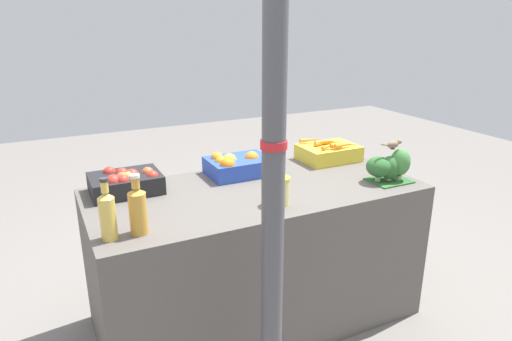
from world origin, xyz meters
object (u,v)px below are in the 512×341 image
at_px(carrot_crate, 329,152).
at_px(pickle_jar, 280,191).
at_px(apple_crate, 126,182).
at_px(sparrow_bird, 394,144).
at_px(broccoli_pile, 389,166).
at_px(juice_bottle_golden, 108,214).
at_px(juice_bottle_amber, 138,209).
at_px(orange_crate, 237,165).
at_px(support_pole, 273,176).

xyz_separation_m(carrot_crate, pickle_jar, (-0.63, -0.50, 0.02)).
relative_size(apple_crate, sparrow_bird, 2.62).
bearing_deg(pickle_jar, broccoli_pile, 1.44).
distance_m(carrot_crate, pickle_jar, 0.81).
bearing_deg(apple_crate, broccoli_pile, -19.56).
height_order(juice_bottle_golden, juice_bottle_amber, juice_bottle_golden).
xyz_separation_m(carrot_crate, sparrow_bird, (0.08, -0.48, 0.16)).
height_order(orange_crate, juice_bottle_amber, juice_bottle_amber).
distance_m(support_pole, juice_bottle_golden, 0.73).
bearing_deg(pickle_jar, support_pole, -121.79).
height_order(orange_crate, sparrow_bird, sparrow_bird).
relative_size(pickle_jar, sparrow_bird, 1.03).
xyz_separation_m(orange_crate, sparrow_bird, (0.72, -0.48, 0.16)).
xyz_separation_m(apple_crate, broccoli_pile, (1.34, -0.47, 0.03)).
relative_size(juice_bottle_amber, pickle_jar, 1.88).
distance_m(apple_crate, pickle_jar, 0.81).
xyz_separation_m(juice_bottle_golden, juice_bottle_amber, (0.12, 0.00, -0.00)).
relative_size(support_pole, pickle_jar, 16.31).
bearing_deg(sparrow_bird, juice_bottle_golden, -173.72).
relative_size(juice_bottle_golden, sparrow_bird, 1.96).
relative_size(broccoli_pile, pickle_jar, 1.76).
bearing_deg(support_pole, juice_bottle_amber, 129.87).
distance_m(juice_bottle_golden, sparrow_bird, 1.52).
xyz_separation_m(support_pole, broccoli_pile, (0.99, 0.50, -0.26)).
bearing_deg(apple_crate, pickle_jar, -37.63).
height_order(support_pole, pickle_jar, support_pole).
relative_size(orange_crate, juice_bottle_golden, 1.33).
relative_size(carrot_crate, juice_bottle_golden, 1.33).
distance_m(apple_crate, sparrow_bird, 1.44).
xyz_separation_m(orange_crate, carrot_crate, (0.64, 0.00, -0.00)).
height_order(apple_crate, carrot_crate, carrot_crate).
bearing_deg(juice_bottle_golden, broccoli_pile, 1.22).
bearing_deg(juice_bottle_amber, juice_bottle_golden, 180.00).
bearing_deg(sparrow_bird, apple_crate, 165.75).
distance_m(apple_crate, carrot_crate, 1.27).
relative_size(carrot_crate, juice_bottle_amber, 1.35).
relative_size(carrot_crate, broccoli_pile, 1.45).
xyz_separation_m(support_pole, juice_bottle_golden, (-0.51, 0.46, -0.23)).
relative_size(carrot_crate, sparrow_bird, 2.62).
distance_m(carrot_crate, broccoli_pile, 0.48).
bearing_deg(support_pole, sparrow_bird, 26.10).
distance_m(orange_crate, sparrow_bird, 0.88).
relative_size(orange_crate, sparrow_bird, 2.62).
bearing_deg(sparrow_bird, carrot_crate, 104.73).
relative_size(support_pole, apple_crate, 6.42).
relative_size(orange_crate, juice_bottle_amber, 1.35).
bearing_deg(orange_crate, pickle_jar, -89.37).
bearing_deg(juice_bottle_amber, broccoli_pile, 1.32).
distance_m(broccoli_pile, pickle_jar, 0.70).
height_order(broccoli_pile, juice_bottle_amber, juice_bottle_amber).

